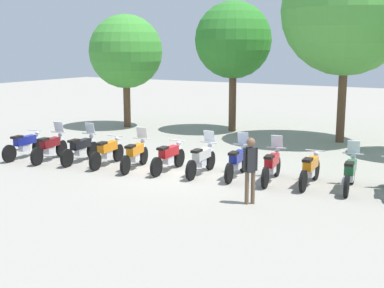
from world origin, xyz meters
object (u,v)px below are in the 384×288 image
at_px(motorcycle_4, 135,154).
at_px(tree_2, 347,10).
at_px(motorcycle_6, 202,159).
at_px(motorcycle_10, 350,173).
at_px(motorcycle_8, 272,165).
at_px(person_0, 250,165).
at_px(motorcycle_7, 237,161).
at_px(motorcycle_9, 310,169).
at_px(motorcycle_2, 81,148).
at_px(tree_0, 126,52).
at_px(motorcycle_5, 169,157).
at_px(motorcycle_3, 107,152).
at_px(motorcycle_1, 50,147).
at_px(motorcycle_0, 25,145).
at_px(tree_1, 233,40).

height_order(motorcycle_4, tree_2, tree_2).
height_order(motorcycle_6, motorcycle_10, same).
relative_size(motorcycle_8, tree_2, 0.26).
bearing_deg(person_0, motorcycle_8, 145.08).
xyz_separation_m(motorcycle_7, motorcycle_9, (2.32, 0.22, -0.01)).
relative_size(motorcycle_2, tree_0, 0.38).
xyz_separation_m(motorcycle_4, motorcycle_8, (4.64, 0.79, 0.00)).
distance_m(motorcycle_7, motorcycle_8, 1.16).
distance_m(motorcycle_5, motorcycle_9, 4.68).
height_order(motorcycle_3, motorcycle_6, motorcycle_6).
xyz_separation_m(motorcycle_1, motorcycle_2, (1.16, 0.35, 0.00)).
height_order(motorcycle_0, tree_2, tree_2).
bearing_deg(tree_2, motorcycle_2, -128.49).
distance_m(motorcycle_6, tree_2, 9.91).
height_order(motorcycle_6, tree_2, tree_2).
height_order(motorcycle_0, motorcycle_9, same).
height_order(motorcycle_1, tree_0, tree_0).
distance_m(motorcycle_5, motorcycle_8, 3.51).
bearing_deg(motorcycle_4, tree_2, -41.75).
xyz_separation_m(motorcycle_7, tree_0, (-9.48, 6.68, 3.34)).
height_order(motorcycle_5, motorcycle_6, motorcycle_6).
bearing_deg(motorcycle_4, motorcycle_10, -94.59).
bearing_deg(motorcycle_8, motorcycle_0, 90.38).
relative_size(motorcycle_3, tree_2, 0.26).
relative_size(motorcycle_3, tree_0, 0.38).
bearing_deg(tree_1, motorcycle_7, -63.03).
bearing_deg(tree_2, tree_1, 176.22).
relative_size(motorcycle_4, motorcycle_6, 0.98).
bearing_deg(motorcycle_6, motorcycle_10, -88.24).
bearing_deg(motorcycle_1, motorcycle_9, -92.47).
bearing_deg(motorcycle_3, motorcycle_6, -89.71).
bearing_deg(motorcycle_7, motorcycle_9, -92.77).
xyz_separation_m(motorcycle_4, motorcycle_5, (1.17, 0.29, -0.01)).
distance_m(motorcycle_1, motorcycle_9, 9.39).
distance_m(motorcycle_1, person_0, 8.58).
bearing_deg(motorcycle_0, tree_2, -50.36).
bearing_deg(motorcycle_0, motorcycle_2, -83.06).
relative_size(motorcycle_3, motorcycle_7, 1.00).
relative_size(motorcycle_5, person_0, 1.23).
height_order(motorcycle_0, motorcycle_6, motorcycle_6).
bearing_deg(motorcycle_1, motorcycle_2, -84.51).
bearing_deg(motorcycle_3, motorcycle_9, -90.36).
bearing_deg(tree_2, motorcycle_3, -123.81).
bearing_deg(motorcycle_0, motorcycle_10, -86.89).
distance_m(motorcycle_3, motorcycle_6, 3.52).
height_order(motorcycle_2, tree_2, tree_2).
xyz_separation_m(motorcycle_4, tree_2, (4.68, 8.65, 5.09)).
height_order(motorcycle_2, person_0, person_0).
bearing_deg(person_0, motorcycle_7, 168.87).
bearing_deg(tree_2, motorcycle_4, -118.44).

